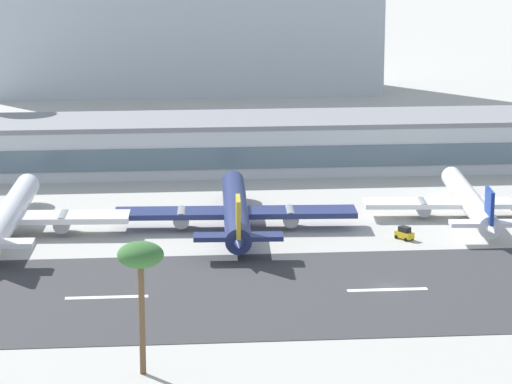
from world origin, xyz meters
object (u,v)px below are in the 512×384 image
(airliner_red_tail_gate_0, at_px, (8,217))
(distant_hotel_block, at_px, (185,10))
(palm_tree_0, at_px, (141,260))
(airliner_gold_tail_gate_1, at_px, (236,212))
(airliner_navy_tail_gate_2, at_px, (471,203))
(terminal_building, at_px, (222,143))
(service_baggage_tug_0, at_px, (404,233))

(airliner_red_tail_gate_0, bearing_deg, distant_hotel_block, -9.66)
(distant_hotel_block, distance_m, palm_tree_0, 221.24)
(airliner_gold_tail_gate_1, bearing_deg, airliner_navy_tail_gate_2, -81.47)
(terminal_building, relative_size, service_baggage_tug_0, 59.60)
(distant_hotel_block, distance_m, airliner_gold_tail_gate_1, 156.83)
(airliner_red_tail_gate_0, distance_m, palm_tree_0, 69.77)
(distant_hotel_block, distance_m, airliner_red_tail_gate_0, 161.06)
(airliner_gold_tail_gate_1, distance_m, airliner_navy_tail_gate_2, 42.84)
(terminal_building, xyz_separation_m, palm_tree_0, (-16.40, -114.85, 9.01))
(terminal_building, distance_m, palm_tree_0, 116.37)
(service_baggage_tug_0, bearing_deg, terminal_building, -8.77)
(airliner_navy_tail_gate_2, distance_m, palm_tree_0, 91.71)
(airliner_red_tail_gate_0, relative_size, airliner_navy_tail_gate_2, 1.13)
(palm_tree_0, bearing_deg, terminal_building, 81.88)
(airliner_red_tail_gate_0, height_order, airliner_navy_tail_gate_2, airliner_red_tail_gate_0)
(distant_hotel_block, xyz_separation_m, palm_tree_0, (-12.08, -220.71, -9.42))
(palm_tree_0, bearing_deg, distant_hotel_block, 86.87)
(airliner_gold_tail_gate_1, height_order, service_baggage_tug_0, airliner_gold_tail_gate_1)
(distant_hotel_block, height_order, palm_tree_0, distant_hotel_block)
(airliner_red_tail_gate_0, relative_size, service_baggage_tug_0, 14.02)
(service_baggage_tug_0, bearing_deg, palm_tree_0, 108.15)
(terminal_building, relative_size, airliner_gold_tail_gate_1, 4.36)
(airliner_gold_tail_gate_1, relative_size, airliner_navy_tail_gate_2, 1.10)
(terminal_building, distance_m, airliner_red_tail_gate_0, 63.71)
(service_baggage_tug_0, bearing_deg, distant_hotel_block, -23.21)
(terminal_building, xyz_separation_m, distant_hotel_block, (-4.32, 105.86, 18.43))
(palm_tree_0, bearing_deg, service_baggage_tug_0, 52.37)
(terminal_building, bearing_deg, distant_hotel_block, 92.34)
(distant_hotel_block, relative_size, airliner_gold_tail_gate_1, 2.33)
(airliner_red_tail_gate_0, relative_size, airliner_gold_tail_gate_1, 1.03)
(airliner_navy_tail_gate_2, relative_size, service_baggage_tug_0, 12.41)
(service_baggage_tug_0, relative_size, palm_tree_0, 0.21)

